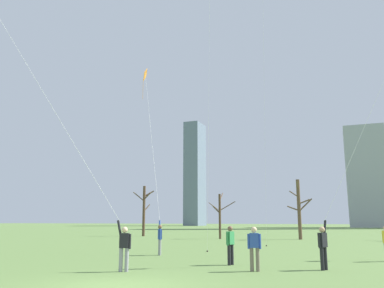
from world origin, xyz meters
name	(u,v)px	position (x,y,z in m)	size (l,w,h in m)	color
ground_plane	(116,288)	(0.00, 0.00, 0.00)	(400.00, 400.00, 0.00)	#5B7A3D
kite_flyer_far_back_blue	(102,205)	(-2.58, 2.98, 2.44)	(8.42, 1.47, 13.40)	gray
kite_flyer_midfield_center_orange	(157,203)	(-4.01, 10.76, 2.84)	(4.42, 6.18, 13.41)	gray
kite_flyer_foreground_right_yellow	(344,190)	(6.21, 7.08, 3.06)	(5.91, 5.30, 13.58)	black
bystander_watching_nearby	(254,246)	(2.91, 4.93, 0.90)	(0.50, 0.26, 1.62)	#726656
bystander_strolling_midfield	(230,243)	(1.51, 6.65, 0.90)	(0.30, 0.49, 1.62)	black
bare_tree_right_of_center	(299,208)	(2.00, 31.03, 3.12)	(2.48, 2.48, 5.94)	brown
bare_tree_rightmost	(144,209)	(-16.45, 32.91, 3.22)	(2.22, 1.76, 6.00)	#4C3828
bare_tree_far_right_edge	(220,214)	(-5.81, 29.42, 2.51)	(2.27, 2.85, 4.75)	#4C3828
skyline_slender_spire	(195,174)	(-43.27, 122.69, 18.49)	(5.45, 9.26, 36.99)	slate
skyline_tall_tower	(366,176)	(12.63, 106.31, 13.63)	(10.17, 8.46, 27.27)	#9EA3AD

